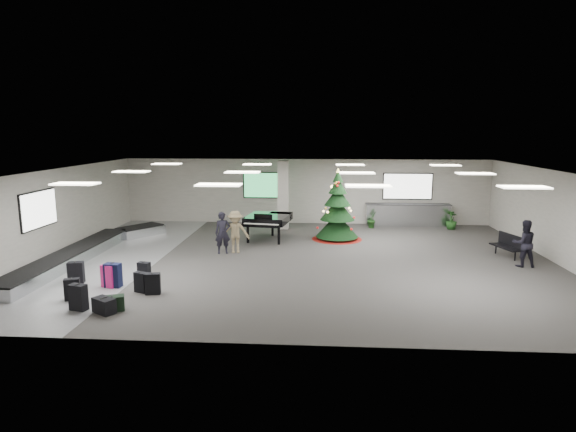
# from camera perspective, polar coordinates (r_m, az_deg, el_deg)

# --- Properties ---
(ground) EXTENTS (18.00, 18.00, 0.00)m
(ground) POSITION_cam_1_polar(r_m,az_deg,el_deg) (17.38, 1.30, -5.20)
(ground) COLOR #34322F
(ground) RESTS_ON ground
(room_envelope) EXTENTS (18.02, 14.02, 3.21)m
(room_envelope) POSITION_cam_1_polar(r_m,az_deg,el_deg) (17.60, 0.19, 2.74)
(room_envelope) COLOR beige
(room_envelope) RESTS_ON ground
(baggage_carousel) EXTENTS (2.28, 9.71, 0.43)m
(baggage_carousel) POSITION_cam_1_polar(r_m,az_deg,el_deg) (19.24, -22.78, -3.83)
(baggage_carousel) COLOR silver
(baggage_carousel) RESTS_ON ground
(service_counter) EXTENTS (4.05, 0.65, 1.08)m
(service_counter) POSITION_cam_1_polar(r_m,az_deg,el_deg) (24.13, 13.98, 0.16)
(service_counter) COLOR silver
(service_counter) RESTS_ON ground
(suitcase_0) EXTENTS (0.49, 0.35, 0.71)m
(suitcase_0) POSITION_cam_1_polar(r_m,az_deg,el_deg) (13.68, -23.60, -8.83)
(suitcase_0) COLOR black
(suitcase_0) RESTS_ON ground
(suitcase_1) EXTENTS (0.43, 0.33, 0.61)m
(suitcase_1) POSITION_cam_1_polar(r_m,az_deg,el_deg) (14.54, -17.02, -7.51)
(suitcase_1) COLOR black
(suitcase_1) RESTS_ON ground
(pink_suitcase) EXTENTS (0.49, 0.38, 0.69)m
(pink_suitcase) POSITION_cam_1_polar(r_m,az_deg,el_deg) (15.28, -20.46, -6.69)
(pink_suitcase) COLOR #F31F81
(pink_suitcase) RESTS_ON ground
(suitcase_3) EXTENTS (0.41, 0.28, 0.58)m
(suitcase_3) POSITION_cam_1_polar(r_m,az_deg,el_deg) (15.68, -16.68, -6.26)
(suitcase_3) COLOR black
(suitcase_3) RESTS_ON ground
(navy_suitcase) EXTENTS (0.49, 0.32, 0.74)m
(navy_suitcase) POSITION_cam_1_polar(r_m,az_deg,el_deg) (15.23, -20.04, -6.62)
(navy_suitcase) COLOR black
(navy_suitcase) RESTS_ON ground
(suitcase_5) EXTENTS (0.45, 0.35, 0.62)m
(suitcase_5) POSITION_cam_1_polar(r_m,az_deg,el_deg) (14.55, -24.20, -7.93)
(suitcase_5) COLOR black
(suitcase_5) RESTS_ON ground
(green_duffel) EXTENTS (0.65, 0.49, 0.41)m
(green_duffel) POSITION_cam_1_polar(r_m,az_deg,el_deg) (13.36, -20.09, -9.71)
(green_duffel) COLOR black
(green_duffel) RESTS_ON ground
(suitcase_7) EXTENTS (0.46, 0.30, 0.63)m
(suitcase_7) POSITION_cam_1_polar(r_m,az_deg,el_deg) (14.28, -15.74, -7.73)
(suitcase_7) COLOR black
(suitcase_7) RESTS_ON ground
(suitcase_8) EXTENTS (0.50, 0.35, 0.69)m
(suitcase_8) POSITION_cam_1_polar(r_m,az_deg,el_deg) (16.03, -23.83, -6.16)
(suitcase_8) COLOR black
(suitcase_8) RESTS_ON ground
(black_duffel) EXTENTS (0.68, 0.60, 0.41)m
(black_duffel) POSITION_cam_1_polar(r_m,az_deg,el_deg) (13.28, -20.97, -9.88)
(black_duffel) COLOR black
(black_duffel) RESTS_ON ground
(christmas_tree) EXTENTS (2.14, 2.14, 3.05)m
(christmas_tree) POSITION_cam_1_polar(r_m,az_deg,el_deg) (20.52, 5.86, 0.11)
(christmas_tree) COLOR #671509
(christmas_tree) RESTS_ON ground
(grand_piano) EXTENTS (1.97, 2.39, 1.24)m
(grand_piano) POSITION_cam_1_polar(r_m,az_deg,el_deg) (20.31, -2.44, -0.41)
(grand_piano) COLOR black
(grand_piano) RESTS_ON ground
(bench) EXTENTS (0.83, 1.41, 0.85)m
(bench) POSITION_cam_1_polar(r_m,az_deg,el_deg) (19.38, 24.66, -3.07)
(bench) COLOR black
(bench) RESTS_ON ground
(traveler_a) EXTENTS (0.66, 0.53, 1.59)m
(traveler_a) POSITION_cam_1_polar(r_m,az_deg,el_deg) (18.24, -7.74, -1.99)
(traveler_a) COLOR black
(traveler_a) RESTS_ON ground
(traveler_b) EXTENTS (1.15, 0.81, 1.61)m
(traveler_b) POSITION_cam_1_polar(r_m,az_deg,el_deg) (18.30, -6.26, -1.88)
(traveler_b) COLOR #8C7856
(traveler_b) RESTS_ON ground
(traveler_bench) EXTENTS (0.79, 0.62, 1.62)m
(traveler_bench) POSITION_cam_1_polar(r_m,az_deg,el_deg) (18.19, 26.19, -2.93)
(traveler_bench) COLOR black
(traveler_bench) RESTS_ON ground
(potted_plant_left) EXTENTS (0.58, 0.57, 0.82)m
(potted_plant_left) POSITION_cam_1_polar(r_m,az_deg,el_deg) (23.25, 9.94, -0.40)
(potted_plant_left) COLOR #123918
(potted_plant_left) RESTS_ON ground
(potted_plant_right) EXTENTS (0.71, 0.71, 0.89)m
(potted_plant_right) POSITION_cam_1_polar(r_m,az_deg,el_deg) (23.84, 18.81, -0.44)
(potted_plant_right) COLOR #123918
(potted_plant_right) RESTS_ON ground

